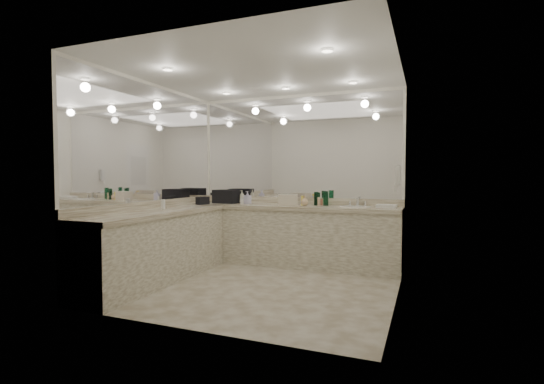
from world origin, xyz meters
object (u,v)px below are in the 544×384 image
at_px(sink, 355,207).
at_px(hand_towel, 387,206).
at_px(soap_bottle_b, 248,197).
at_px(cream_cosmetic_case, 288,200).
at_px(soap_bottle_a, 242,197).
at_px(black_toiletry_bag, 226,196).
at_px(wall_phone, 398,175).
at_px(soap_bottle_c, 304,200).

height_order(sink, hand_towel, hand_towel).
bearing_deg(soap_bottle_b, cream_cosmetic_case, -3.17).
distance_m(soap_bottle_a, soap_bottle_b, 0.16).
distance_m(sink, black_toiletry_bag, 2.06).
distance_m(sink, wall_phone, 0.91).
bearing_deg(hand_towel, soap_bottle_a, 178.66).
bearing_deg(soap_bottle_a, soap_bottle_c, -4.49).
distance_m(cream_cosmetic_case, hand_towel, 1.42).
height_order(wall_phone, soap_bottle_a, wall_phone).
height_order(hand_towel, soap_bottle_c, soap_bottle_c).
bearing_deg(black_toiletry_bag, soap_bottle_c, -0.61).
distance_m(black_toiletry_bag, hand_towel, 2.48).
bearing_deg(wall_phone, cream_cosmetic_case, 163.67).
xyz_separation_m(sink, hand_towel, (0.43, 0.03, 0.03)).
relative_size(cream_cosmetic_case, soap_bottle_c, 1.92).
distance_m(sink, hand_towel, 0.43).
xyz_separation_m(soap_bottle_a, soap_bottle_c, (1.07, -0.08, -0.03)).
relative_size(wall_phone, black_toiletry_bag, 0.62).
xyz_separation_m(wall_phone, soap_bottle_b, (-2.28, 0.51, -0.35)).
distance_m(wall_phone, black_toiletry_bag, 2.73).
height_order(wall_phone, hand_towel, wall_phone).
bearing_deg(wall_phone, hand_towel, 108.56).
distance_m(wall_phone, soap_bottle_a, 2.51).
height_order(black_toiletry_bag, cream_cosmetic_case, black_toiletry_bag).
xyz_separation_m(soap_bottle_b, soap_bottle_c, (0.93, -0.00, -0.02)).
xyz_separation_m(hand_towel, soap_bottle_b, (-2.10, -0.03, 0.08)).
bearing_deg(black_toiletry_bag, cream_cosmetic_case, -2.60).
relative_size(soap_bottle_a, soap_bottle_c, 1.36).
height_order(black_toiletry_bag, soap_bottle_a, black_toiletry_bag).
distance_m(cream_cosmetic_case, soap_bottle_a, 0.83).
relative_size(wall_phone, cream_cosmetic_case, 0.83).
bearing_deg(soap_bottle_b, soap_bottle_a, 149.54).
relative_size(hand_towel, soap_bottle_c, 1.78).
xyz_separation_m(sink, wall_phone, (0.61, -0.50, 0.46)).
distance_m(black_toiletry_bag, soap_bottle_c, 1.31).
distance_m(cream_cosmetic_case, soap_bottle_c, 0.25).
bearing_deg(soap_bottle_b, soap_bottle_c, -0.22).
xyz_separation_m(wall_phone, soap_bottle_a, (-2.42, 0.59, -0.35)).
relative_size(sink, soap_bottle_a, 2.14).
relative_size(wall_phone, soap_bottle_b, 1.21).
height_order(soap_bottle_a, soap_bottle_c, soap_bottle_a).
bearing_deg(soap_bottle_b, hand_towel, 0.76).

